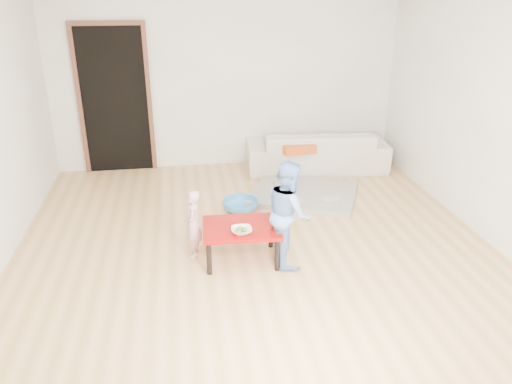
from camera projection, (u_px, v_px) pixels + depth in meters
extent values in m
cube|color=tan|center=(253.00, 240.00, 5.44)|extent=(5.00, 5.00, 0.01)
cube|color=white|center=(227.00, 78.00, 7.20)|extent=(5.00, 0.02, 2.60)
cube|color=white|center=(486.00, 114.00, 5.28)|extent=(0.02, 5.00, 2.60)
imported|color=beige|center=(316.00, 150.00, 7.36)|extent=(2.09, 0.95, 0.59)
cube|color=#DB5318|center=(296.00, 147.00, 7.00)|extent=(0.50, 0.46, 0.12)
imported|color=white|center=(242.00, 231.00, 4.76)|extent=(0.20, 0.20, 0.05)
imported|color=#D96382|center=(193.00, 224.00, 4.99)|extent=(0.19, 0.27, 0.71)
imported|color=#629AE4|center=(288.00, 213.00, 4.84)|extent=(0.44, 0.54, 1.06)
imported|color=#3289BE|center=(240.00, 206.00, 6.08)|extent=(0.44, 0.44, 0.14)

